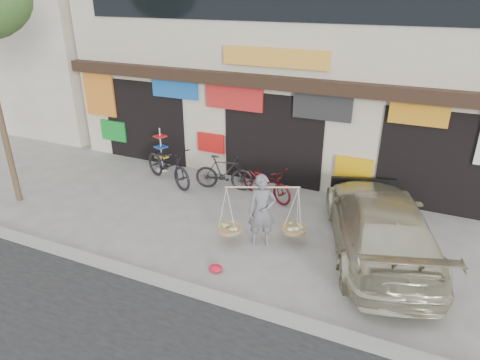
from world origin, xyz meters
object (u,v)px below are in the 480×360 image
at_px(suv, 380,224).
at_px(display_rack, 161,153).
at_px(street_vendor, 262,213).
at_px(bike_0, 168,165).
at_px(bike_1, 224,173).
at_px(bike_2, 266,182).

xyz_separation_m(suv, display_rack, (-7.01, 2.02, -0.15)).
bearing_deg(suv, display_rack, -33.88).
height_order(suv, display_rack, suv).
relative_size(street_vendor, bike_0, 0.86).
xyz_separation_m(bike_1, bike_2, (1.31, -0.01, -0.04)).
xyz_separation_m(street_vendor, display_rack, (-4.54, 2.77, -0.23)).
distance_m(bike_0, suv, 6.39).
distance_m(bike_0, bike_1, 1.75).
bearing_deg(street_vendor, suv, -6.64).
bearing_deg(display_rack, bike_2, -7.44).
distance_m(bike_1, bike_2, 1.31).
distance_m(street_vendor, bike_1, 3.10).
height_order(bike_1, display_rack, display_rack).
relative_size(street_vendor, bike_2, 1.04).
bearing_deg(bike_2, display_rack, 105.77).
distance_m(street_vendor, suv, 2.58).
bearing_deg(street_vendor, bike_1, 108.41).
bearing_deg(bike_0, display_rack, 69.13).
height_order(bike_2, display_rack, display_rack).
bearing_deg(bike_2, bike_0, 118.08).
relative_size(bike_2, suv, 0.35).
relative_size(bike_1, display_rack, 1.22).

